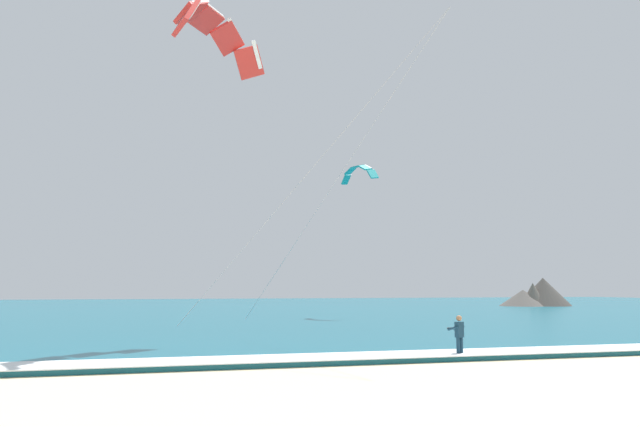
# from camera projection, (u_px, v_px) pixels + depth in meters

# --- Properties ---
(sea) EXTENTS (200.00, 120.00, 0.20)m
(sea) POSITION_uv_depth(u_px,v_px,m) (277.00, 307.00, 81.73)
(sea) COLOR #146075
(sea) RESTS_ON ground
(surf_foam) EXTENTS (200.00, 2.38, 0.04)m
(surf_foam) POSITION_uv_depth(u_px,v_px,m) (554.00, 350.00, 25.23)
(surf_foam) COLOR white
(surf_foam) RESTS_ON sea
(surfboard) EXTENTS (0.99, 1.46, 0.09)m
(surfboard) POSITION_uv_depth(u_px,v_px,m) (460.00, 359.00, 23.73)
(surfboard) COLOR #E04C38
(surfboard) RESTS_ON ground
(kitesurfer) EXTENTS (0.66, 0.66, 1.69)m
(kitesurfer) POSITION_uv_depth(u_px,v_px,m) (459.00, 335.00, 23.86)
(kitesurfer) COLOR #143347
(kitesurfer) RESTS_ON ground
(kite_primary) EXTENTS (11.39, 9.22, 15.17)m
(kite_primary) POSITION_uv_depth(u_px,v_px,m) (215.00, 31.00, 29.78)
(kite_primary) COLOR red
(kite_distant) EXTENTS (2.38, 4.28, 1.59)m
(kite_distant) POSITION_uv_depth(u_px,v_px,m) (358.00, 172.00, 55.29)
(kite_distant) COLOR teal
(headland_right) EXTENTS (10.73, 7.83, 4.13)m
(headland_right) POSITION_uv_depth(u_px,v_px,m) (536.00, 295.00, 85.52)
(headland_right) COLOR #47423D
(headland_right) RESTS_ON ground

